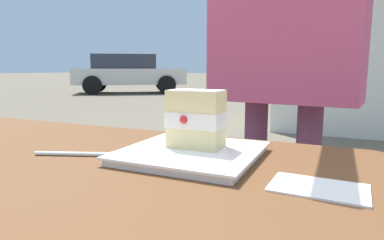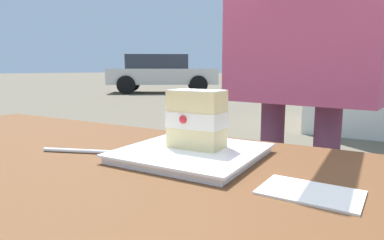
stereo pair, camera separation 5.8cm
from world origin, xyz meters
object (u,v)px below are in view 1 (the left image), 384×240
Objects in this scene: cake_slice at (196,119)px; paper_napkin at (318,188)px; dessert_fork at (87,154)px; diner_person at (286,14)px; dessert_plate at (192,153)px; parked_car_near at (129,73)px.

paper_napkin is (-0.22, 0.09, -0.07)m from cake_slice.
cake_slice is 0.64× the size of dessert_fork.
paper_napkin is 0.69m from diner_person.
dessert_fork is (0.18, 0.07, -0.00)m from dessert_plate.
dessert_fork is 0.04× the size of parked_car_near.
dessert_plate is 0.61m from diner_person.
diner_person is (-0.07, -0.50, 0.25)m from cake_slice.
parked_car_near reaches higher than dessert_plate.
parked_car_near reaches higher than paper_napkin.
cake_slice is 0.06× the size of diner_person.
paper_napkin is (-0.40, 0.00, -0.00)m from dessert_fork.
paper_napkin is at bearing 179.66° from dessert_fork.
dessert_plate is 0.23m from paper_napkin.
dessert_fork is at bearing 26.30° from cake_slice.
dessert_plate is 0.06m from cake_slice.
cake_slice is 0.02× the size of parked_car_near.
parked_car_near is (7.27, -10.43, 0.03)m from dessert_fork.
diner_person is at bearing 127.39° from parked_car_near.
paper_napkin is (-0.22, 0.07, -0.01)m from dessert_plate.
paper_napkin is 12.95m from parked_car_near.
dessert_plate reaches higher than paper_napkin.
parked_car_near is at bearing -52.61° from diner_person.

